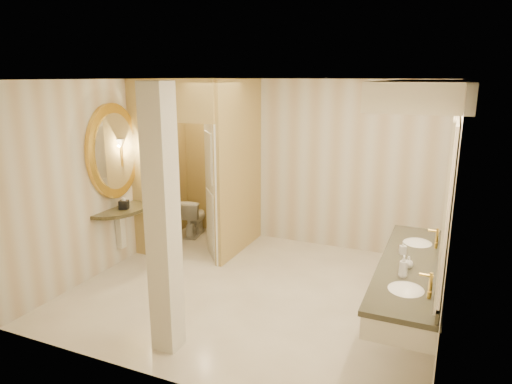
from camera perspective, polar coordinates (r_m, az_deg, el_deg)
floor at (r=6.14m, az=-0.21°, el=-12.19°), size 4.50×4.50×0.00m
ceiling at (r=5.50m, az=-0.23°, el=13.89°), size 4.50×4.50×0.00m
wall_back at (r=7.50m, az=5.92°, el=3.56°), size 4.50×0.02×2.70m
wall_front at (r=4.00m, az=-11.84°, el=-6.34°), size 4.50×0.02×2.70m
wall_left at (r=6.86m, az=-17.71°, el=1.94°), size 0.02×4.00×2.70m
wall_right at (r=5.23m, az=23.04°, el=-2.29°), size 0.02×4.00×2.70m
toilet_closet at (r=7.00m, az=-5.59°, el=3.08°), size 1.50×1.55×2.70m
wall_sconce at (r=6.92m, az=-13.58°, el=5.54°), size 0.14×0.14×0.42m
vanity at (r=4.77m, az=20.05°, el=-0.04°), size 0.75×2.58×2.09m
console_shelf at (r=6.88m, az=-17.20°, el=1.98°), size 1.04×1.04×1.97m
pillar at (r=4.54m, az=-11.57°, el=-3.81°), size 0.26×0.26×2.70m
tissue_box at (r=6.85m, az=-16.18°, el=-1.54°), size 0.16×0.16×0.12m
toilet at (r=8.12m, az=-7.82°, el=-3.09°), size 0.48×0.71×0.66m
soap_bottle_a at (r=5.19m, az=17.89°, el=-6.67°), size 0.08×0.08×0.14m
soap_bottle_b at (r=4.85m, az=18.53°, el=-8.33°), size 0.12×0.12×0.12m
soap_bottle_c at (r=4.61m, az=17.94°, el=-8.82°), size 0.10×0.10×0.22m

